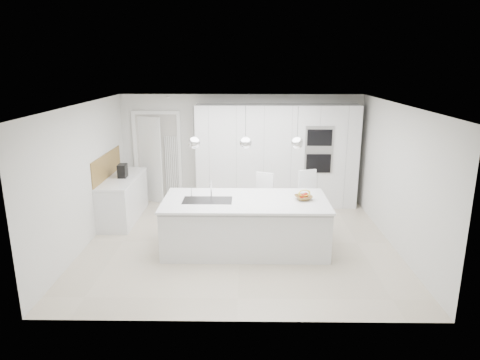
{
  "coord_description": "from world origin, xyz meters",
  "views": [
    {
      "loc": [
        0.1,
        -7.26,
        3.17
      ],
      "look_at": [
        0.0,
        0.3,
        1.1
      ],
      "focal_mm": 32.0,
      "sensor_mm": 36.0,
      "label": 1
    }
  ],
  "objects_px": {
    "fruit_bowl": "(303,198)",
    "bar_stool_left": "(265,203)",
    "bar_stool_right": "(307,202)",
    "espresso_machine": "(123,171)",
    "island_base": "(245,226)"
  },
  "relations": [
    {
      "from": "fruit_bowl",
      "to": "bar_stool_right",
      "type": "bearing_deg",
      "value": 76.66
    },
    {
      "from": "fruit_bowl",
      "to": "bar_stool_left",
      "type": "height_order",
      "value": "bar_stool_left"
    },
    {
      "from": "island_base",
      "to": "fruit_bowl",
      "type": "bearing_deg",
      "value": 3.71
    },
    {
      "from": "bar_stool_left",
      "to": "espresso_machine",
      "type": "bearing_deg",
      "value": -169.02
    },
    {
      "from": "fruit_bowl",
      "to": "bar_stool_right",
      "type": "xyz_separation_m",
      "value": [
        0.2,
        0.83,
        -0.35
      ]
    },
    {
      "from": "bar_stool_left",
      "to": "bar_stool_right",
      "type": "xyz_separation_m",
      "value": [
        0.82,
        0.04,
        0.02
      ]
    },
    {
      "from": "espresso_machine",
      "to": "bar_stool_right",
      "type": "relative_size",
      "value": 0.23
    },
    {
      "from": "espresso_machine",
      "to": "bar_stool_right",
      "type": "distance_m",
      "value": 3.81
    },
    {
      "from": "fruit_bowl",
      "to": "bar_stool_right",
      "type": "relative_size",
      "value": 0.25
    },
    {
      "from": "bar_stool_left",
      "to": "bar_stool_right",
      "type": "bearing_deg",
      "value": 26.82
    },
    {
      "from": "bar_stool_right",
      "to": "island_base",
      "type": "bearing_deg",
      "value": -163.2
    },
    {
      "from": "fruit_bowl",
      "to": "island_base",
      "type": "bearing_deg",
      "value": -176.29
    },
    {
      "from": "fruit_bowl",
      "to": "bar_stool_right",
      "type": "height_order",
      "value": "bar_stool_right"
    },
    {
      "from": "island_base",
      "to": "espresso_machine",
      "type": "xyz_separation_m",
      "value": [
        -2.53,
        1.52,
        0.61
      ]
    },
    {
      "from": "fruit_bowl",
      "to": "espresso_machine",
      "type": "distance_m",
      "value": 3.82
    }
  ]
}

